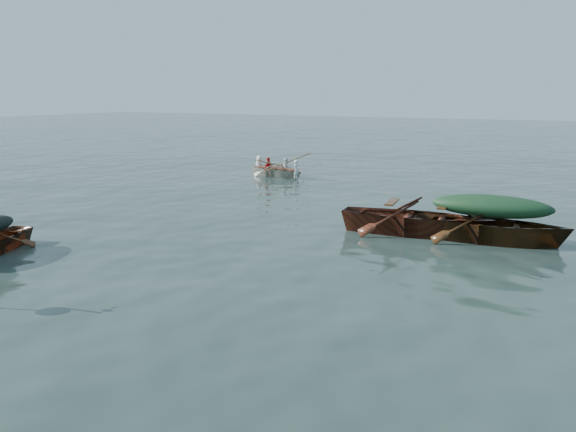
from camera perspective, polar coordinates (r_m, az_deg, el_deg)
ground at (r=10.43m, az=-7.28°, el=-6.58°), size 140.00×140.00×0.00m
green_tarp_boat at (r=13.81m, az=19.72°, el=-2.49°), size 4.94×1.86×1.16m
open_wooden_boat at (r=14.01m, az=12.84°, el=-1.85°), size 5.18×2.11×1.22m
rowed_boat at (r=23.18m, az=-1.08°, el=4.02°), size 3.62×1.62×0.79m
green_tarp_cover at (r=13.63m, az=19.98°, el=0.93°), size 2.72×1.02×0.52m
thwart_benches at (r=13.88m, az=12.96°, el=0.67°), size 2.61×1.21×0.04m
rowers at (r=23.08m, az=-1.09°, el=5.92°), size 2.57×1.34×0.76m
oars at (r=23.13m, az=-1.08°, el=5.06°), size 1.03×2.66×0.06m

